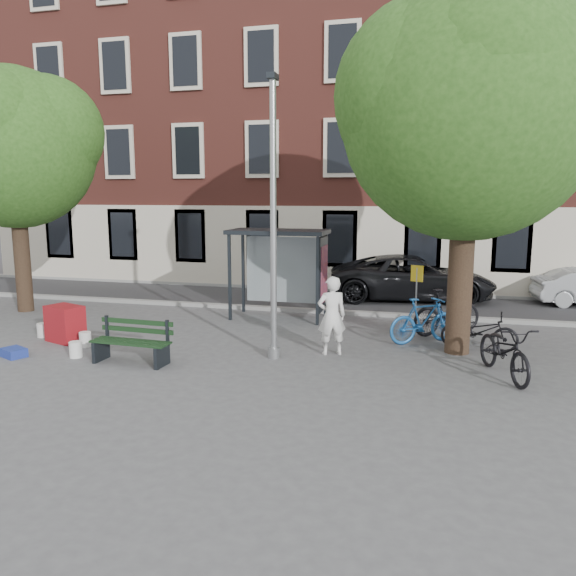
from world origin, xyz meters
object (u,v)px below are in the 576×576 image
Objects in this scene: bike_a at (479,331)px; bike_b at (424,320)px; red_stand at (65,324)px; notice_sign at (417,286)px; painter at (332,316)px; bike_c at (505,350)px; car_dark at (412,278)px; bus_shelter at (292,254)px; bench at (132,344)px; bike_d at (447,311)px; lamppost at (273,234)px.

bike_b reaches higher than bike_a.
notice_sign is (8.45, 2.76, 0.87)m from red_stand.
bike_a is (3.31, 1.25, -0.45)m from painter.
car_dark reaches higher than bike_c.
bench is (-2.28, -5.22, -1.50)m from bus_shelter.
notice_sign reaches higher than bench.
bike_c reaches higher than bike_a.
bench is 10.72m from car_dark.
notice_sign is (0.30, -5.17, 0.54)m from car_dark.
painter is 2.58m from bike_b.
notice_sign reaches higher than bike_b.
bus_shelter is 1.39× the size of bike_d.
bench is 7.16m from notice_sign.
lamppost is 2.97× the size of bike_d.
car_dark reaches higher than red_stand.
car_dark reaches higher than bike_a.
lamppost is 2.90× the size of bike_c.
bike_d is at bearing -174.31° from car_dark.
car_dark is at bearing -22.94° from bike_d.
painter is 3.73m from bike_c.
notice_sign reaches higher than painter.
bus_shelter is at bearing 42.50° from bike_d.
bike_a is at bearing -23.73° from bus_shelter.
bike_a reaches higher than red_stand.
bike_b is 1.03× the size of notice_sign.
bike_a is (7.40, 2.97, 0.04)m from bench.
bench is at bearing -127.80° from notice_sign.
bike_a is 0.95× the size of notice_sign.
painter is 0.99× the size of notice_sign.
bike_c is at bearing -37.84° from bus_shelter.
bus_shelter is at bearing 69.18° from bench.
bike_a is at bearing 177.58° from painter.
bus_shelter is at bearing 28.49° from bike_b.
notice_sign is (5.89, 3.97, 0.90)m from bench.
painter is 0.96× the size of bike_b.
bench is 0.98× the size of notice_sign.
bike_d is (0.58, 1.01, 0.05)m from bike_b.
lamppost is 3.49× the size of bike_a.
bus_shelter is 6.45m from red_stand.
bike_b is at bearing -53.81° from notice_sign.
car_dark is 6.22× the size of red_stand.
painter is at bearing 26.80° from lamppost.
notice_sign is (1.80, 2.25, 0.41)m from painter.
bike_a is 0.92× the size of bike_b.
bike_b is 2.11× the size of red_stand.
bike_a is at bearing 80.15° from bike_c.
bike_b is (-1.29, 0.32, 0.11)m from bike_a.
bike_c is (0.33, -1.98, 0.09)m from bike_a.
notice_sign is (-0.22, 0.68, 0.75)m from bike_b.
bus_shelter is 5.26m from car_dark.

